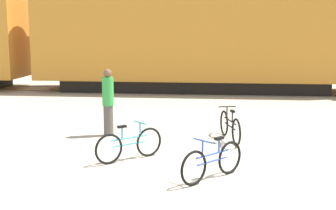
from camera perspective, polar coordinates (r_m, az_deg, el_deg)
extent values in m
plane|color=#B2A893|center=(9.16, -0.77, -8.77)|extent=(80.00, 80.00, 0.00)
cube|color=black|center=(21.09, 3.08, 2.49)|extent=(11.61, 2.28, 0.55)
cube|color=#C67F28|center=(20.94, 3.13, 8.02)|extent=(13.83, 3.05, 3.52)
cube|color=#4C4238|center=(20.42, 2.97, 1.49)|extent=(55.37, 0.07, 0.01)
cube|color=#4C4238|center=(21.84, 3.16, 2.02)|extent=(55.37, 0.07, 0.01)
torus|color=black|center=(12.53, 6.86, -2.20)|extent=(0.22, 0.67, 0.68)
torus|color=black|center=(11.51, 8.32, -3.29)|extent=(0.22, 0.67, 0.68)
cylinder|color=black|center=(11.98, 7.58, -1.91)|extent=(0.28, 0.94, 0.04)
cylinder|color=black|center=(12.01, 7.56, -2.57)|extent=(0.26, 0.85, 0.04)
cylinder|color=black|center=(11.78, 7.85, -1.43)|extent=(0.04, 0.04, 0.28)
cube|color=black|center=(11.75, 7.87, -0.75)|extent=(0.13, 0.21, 0.05)
cylinder|color=black|center=(12.24, 7.20, -0.92)|extent=(0.04, 0.04, 0.31)
cylinder|color=black|center=(12.21, 7.21, -0.20)|extent=(0.45, 0.15, 0.03)
torus|color=black|center=(10.47, -2.34, -4.53)|extent=(0.52, 0.48, 0.66)
torus|color=black|center=(9.96, -7.23, -5.35)|extent=(0.52, 0.48, 0.66)
cylinder|color=teal|center=(10.17, -4.74, -4.02)|extent=(0.69, 0.63, 0.04)
cylinder|color=teal|center=(10.20, -4.72, -4.77)|extent=(0.63, 0.57, 0.04)
cylinder|color=teal|center=(10.05, -5.61, -3.40)|extent=(0.04, 0.04, 0.27)
cube|color=black|center=(10.02, -5.63, -2.64)|extent=(0.20, 0.19, 0.05)
cylinder|color=teal|center=(10.28, -3.41, -2.98)|extent=(0.04, 0.04, 0.30)
cylinder|color=teal|center=(10.25, -3.42, -2.15)|extent=(0.33, 0.36, 0.03)
torus|color=black|center=(8.60, 3.16, -7.69)|extent=(0.48, 0.53, 0.66)
torus|color=black|center=(9.33, 7.54, -6.37)|extent=(0.48, 0.53, 0.66)
cylinder|color=#3351B7|center=(8.91, 5.46, -5.97)|extent=(0.62, 0.70, 0.04)
cylinder|color=#3351B7|center=(8.95, 5.44, -6.82)|extent=(0.57, 0.63, 0.04)
cylinder|color=#3351B7|center=(9.00, 6.23, -4.91)|extent=(0.04, 0.04, 0.28)
cube|color=black|center=(8.97, 6.25, -4.06)|extent=(0.19, 0.20, 0.05)
cylinder|color=#3351B7|center=(8.67, 4.23, -5.34)|extent=(0.04, 0.04, 0.31)
cylinder|color=#3351B7|center=(8.63, 4.25, -4.36)|extent=(0.37, 0.33, 0.03)
cylinder|color=#514C47|center=(12.53, -7.27, -1.88)|extent=(0.26, 0.26, 0.81)
cylinder|color=green|center=(12.40, -7.34, 1.65)|extent=(0.30, 0.30, 0.75)
sphere|color=brown|center=(12.35, -7.39, 3.88)|extent=(0.22, 0.22, 0.22)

